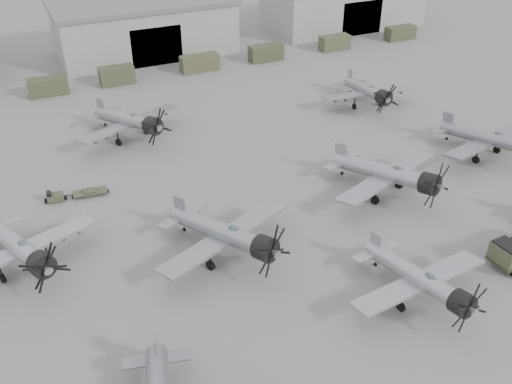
% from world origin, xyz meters
% --- Properties ---
extents(ground, '(220.00, 220.00, 0.00)m').
position_xyz_m(ground, '(0.00, 0.00, 0.00)').
color(ground, slate).
rests_on(ground, ground).
extents(hangar_center, '(29.00, 14.80, 8.70)m').
position_xyz_m(hangar_center, '(0.00, 61.96, 4.37)').
color(hangar_center, gray).
rests_on(hangar_center, ground).
extents(hangar_right, '(29.00, 14.80, 8.70)m').
position_xyz_m(hangar_right, '(38.00, 61.96, 4.37)').
color(hangar_right, gray).
rests_on(hangar_right, ground).
extents(support_truck_2, '(5.34, 2.20, 2.43)m').
position_xyz_m(support_truck_2, '(-17.39, 50.00, 1.22)').
color(support_truck_2, '#3B3F29').
rests_on(support_truck_2, ground).
extents(support_truck_3, '(4.99, 2.20, 2.58)m').
position_xyz_m(support_truck_3, '(-7.68, 50.00, 1.29)').
color(support_truck_3, '#3B422B').
rests_on(support_truck_3, ground).
extents(support_truck_4, '(5.94, 2.20, 2.47)m').
position_xyz_m(support_truck_4, '(5.15, 50.00, 1.24)').
color(support_truck_4, '#47472E').
rests_on(support_truck_4, ground).
extents(support_truck_5, '(5.53, 2.20, 2.51)m').
position_xyz_m(support_truck_5, '(16.47, 50.00, 1.26)').
color(support_truck_5, '#3A3F29').
rests_on(support_truck_5, ground).
extents(support_truck_6, '(5.14, 2.20, 2.40)m').
position_xyz_m(support_truck_6, '(29.31, 50.00, 1.20)').
color(support_truck_6, '#42482F').
rests_on(support_truck_6, ground).
extents(support_truck_7, '(5.49, 2.20, 2.29)m').
position_xyz_m(support_truck_7, '(42.88, 50.00, 1.14)').
color(support_truck_7, '#3E432C').
rests_on(support_truck_7, ground).
extents(aircraft_near_1, '(12.42, 11.18, 4.94)m').
position_xyz_m(aircraft_near_1, '(3.40, -5.62, 2.25)').
color(aircraft_near_1, '#A1A4A9').
rests_on(aircraft_near_1, ground).
extents(aircraft_mid_0, '(13.19, 11.88, 5.30)m').
position_xyz_m(aircraft_mid_0, '(-24.41, 11.28, 2.41)').
color(aircraft_mid_0, '#9EA0A6').
rests_on(aircraft_mid_0, ground).
extents(aircraft_mid_1, '(13.68, 12.38, 5.57)m').
position_xyz_m(aircraft_mid_1, '(-8.17, 5.77, 2.53)').
color(aircraft_mid_1, gray).
rests_on(aircraft_mid_1, ground).
extents(aircraft_mid_2, '(13.98, 12.60, 5.63)m').
position_xyz_m(aircraft_mid_2, '(10.40, 8.26, 2.56)').
color(aircraft_mid_2, '#989AA1').
rests_on(aircraft_mid_2, ground).
extents(aircraft_mid_3, '(13.31, 11.98, 5.28)m').
position_xyz_m(aircraft_mid_3, '(25.39, 10.14, 2.40)').
color(aircraft_mid_3, gray).
rests_on(aircraft_mid_3, ground).
extents(aircraft_far_0, '(13.39, 12.12, 5.46)m').
position_xyz_m(aircraft_far_0, '(-10.10, 31.39, 2.48)').
color(aircraft_far_0, gray).
rests_on(aircraft_far_0, ground).
extents(aircraft_far_1, '(12.79, 11.51, 5.08)m').
position_xyz_m(aircraft_far_1, '(20.90, 27.53, 2.31)').
color(aircraft_far_1, '#92949A').
rests_on(aircraft_far_1, ground).
extents(tug_trailer, '(5.98, 1.72, 1.19)m').
position_xyz_m(tug_trailer, '(-19.31, 21.30, 0.45)').
color(tug_trailer, '#3B422B').
rests_on(tug_trailer, ground).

